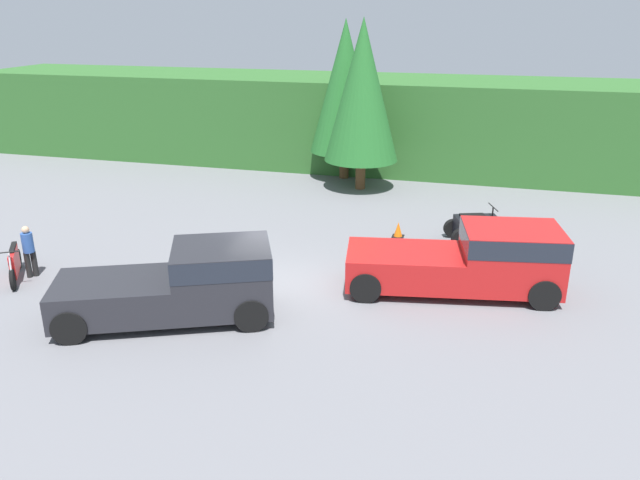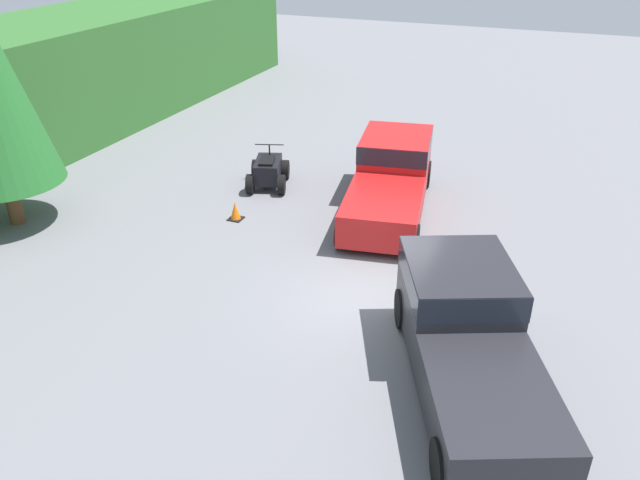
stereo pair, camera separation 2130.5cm
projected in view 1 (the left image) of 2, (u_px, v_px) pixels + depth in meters
ground_plane at (282, 288)px, 18.20m from camera, size 80.00×80.00×0.00m
hillside_backdrop at (379, 122)px, 31.91m from camera, size 44.00×6.00×4.40m
tree_left at (345, 87)px, 28.56m from camera, size 3.21×3.21×7.29m
tree_mid_left at (362, 91)px, 26.75m from camera, size 3.24×3.24×7.37m
pickup_truck_red at (474, 258)px, 17.65m from camera, size 6.21×3.12×1.95m
pickup_truck_second at (186, 281)px, 16.14m from camera, size 5.91×4.14×1.95m
dirt_bike at (15, 264)px, 18.70m from camera, size 1.41×1.97×1.17m
quad_atv at (476, 228)px, 21.66m from camera, size 2.28×1.82×1.27m
rider_person at (29, 249)px, 18.70m from camera, size 0.47×0.47×1.62m
traffic_cone at (398, 230)px, 22.20m from camera, size 0.42×0.42×0.55m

